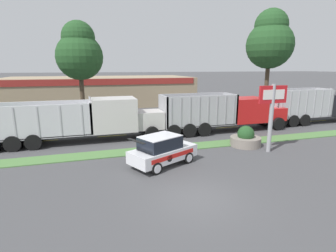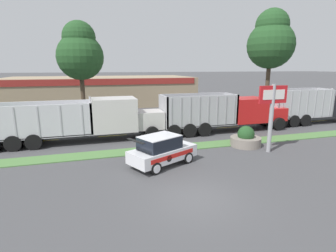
% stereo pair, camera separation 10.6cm
% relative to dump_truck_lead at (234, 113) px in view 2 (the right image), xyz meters
% --- Properties ---
extents(ground_plane, '(600.00, 600.00, 0.00)m').
position_rel_dump_truck_lead_xyz_m(ground_plane, '(-8.22, -10.85, -1.57)').
color(ground_plane, '#474749').
extents(grass_verge, '(120.00, 1.52, 0.06)m').
position_rel_dump_truck_lead_xyz_m(grass_verge, '(-8.22, -3.68, -1.54)').
color(grass_verge, '#517F42').
rests_on(grass_verge, ground_plane).
extents(centre_line_3, '(2.40, 0.14, 0.01)m').
position_rel_dump_truck_lead_xyz_m(centre_line_3, '(-16.15, 1.09, -1.56)').
color(centre_line_3, yellow).
rests_on(centre_line_3, ground_plane).
extents(centre_line_4, '(2.40, 0.14, 0.01)m').
position_rel_dump_truck_lead_xyz_m(centre_line_4, '(-10.75, 1.09, -1.56)').
color(centre_line_4, yellow).
rests_on(centre_line_4, ground_plane).
extents(centre_line_5, '(2.40, 0.14, 0.01)m').
position_rel_dump_truck_lead_xyz_m(centre_line_5, '(-5.35, 1.09, -1.56)').
color(centre_line_5, yellow).
rests_on(centre_line_5, ground_plane).
extents(centre_line_6, '(2.40, 0.14, 0.01)m').
position_rel_dump_truck_lead_xyz_m(centre_line_6, '(0.05, 1.09, -1.56)').
color(centre_line_6, yellow).
rests_on(centre_line_6, ground_plane).
extents(centre_line_7, '(2.40, 0.14, 0.01)m').
position_rel_dump_truck_lead_xyz_m(centre_line_7, '(5.45, 1.09, -1.56)').
color(centre_line_7, yellow).
rests_on(centre_line_7, ground_plane).
extents(centre_line_8, '(2.40, 0.14, 0.01)m').
position_rel_dump_truck_lead_xyz_m(centre_line_8, '(10.85, 1.09, -1.56)').
color(centre_line_8, yellow).
rests_on(centre_line_8, ground_plane).
extents(dump_truck_lead, '(11.76, 2.79, 3.35)m').
position_rel_dump_truck_lead_xyz_m(dump_truck_lead, '(0.00, 0.00, 0.00)').
color(dump_truck_lead, black).
rests_on(dump_truck_lead, ground_plane).
extents(dump_truck_mid, '(12.76, 2.83, 3.55)m').
position_rel_dump_truck_lead_xyz_m(dump_truck_mid, '(-11.80, 0.04, 0.08)').
color(dump_truck_mid, black).
rests_on(dump_truck_mid, ground_plane).
extents(dump_truck_far_right, '(11.86, 2.56, 3.58)m').
position_rel_dump_truck_lead_xyz_m(dump_truck_far_right, '(10.83, 0.59, -0.00)').
color(dump_truck_far_right, black).
rests_on(dump_truck_far_right, ground_plane).
extents(rally_car, '(4.38, 3.35, 1.83)m').
position_rel_dump_truck_lead_xyz_m(rally_car, '(-8.55, -6.56, -0.66)').
color(rally_car, white).
rests_on(rally_car, ground_plane).
extents(store_sign_post, '(2.03, 0.28, 4.56)m').
position_rel_dump_truck_lead_xyz_m(store_sign_post, '(-0.96, -6.24, 1.55)').
color(store_sign_post, '#9E9EA3').
rests_on(store_sign_post, ground_plane).
extents(stone_planter, '(2.18, 2.18, 1.49)m').
position_rel_dump_truck_lead_xyz_m(stone_planter, '(-1.69, -4.59, -1.04)').
color(stone_planter, gray).
rests_on(stone_planter, ground_plane).
extents(store_building_backdrop, '(27.10, 12.10, 4.15)m').
position_rel_dump_truck_lead_xyz_m(store_building_backdrop, '(-10.53, 21.44, 0.51)').
color(store_building_backdrop, '#9E896B').
rests_on(store_building_backdrop, ground_plane).
extents(tree_behind_centre, '(5.91, 5.91, 12.79)m').
position_rel_dump_truck_lead_xyz_m(tree_behind_centre, '(10.10, 9.00, 7.35)').
color(tree_behind_centre, '#473828').
rests_on(tree_behind_centre, ground_plane).
extents(tree_behind_right, '(4.72, 4.72, 10.20)m').
position_rel_dump_truck_lead_xyz_m(tree_behind_right, '(-13.06, 8.53, 5.54)').
color(tree_behind_right, '#473828').
rests_on(tree_behind_right, ground_plane).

